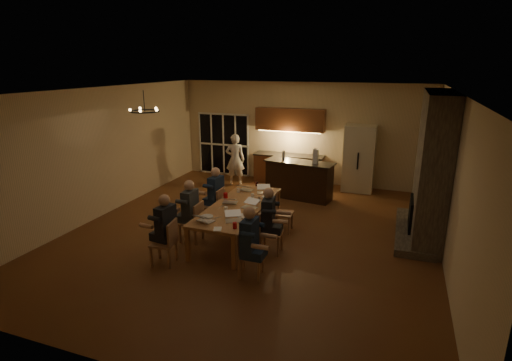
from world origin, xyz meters
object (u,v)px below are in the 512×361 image
object	(u,v)px
standing_person	(235,160)
person_left_far	(216,195)
laptop_e	(246,186)
refrigerator	(359,158)
laptop_b	(234,216)
plate_far	(266,197)
person_right_near	(250,244)
chair_left_far	(214,206)
chair_right_near	(251,254)
person_right_mid	(268,220)
laptop_f	(264,188)
plate_near	(244,216)
bar_bottle	(284,155)
bar_blender	(316,156)
laptop_c	(230,198)
dining_table	(239,221)
redcup_mid	(226,195)
can_cola	(257,184)
laptop_d	(249,203)
redcup_near	(235,225)
bar_island	(299,180)
chair_left_near	(163,243)
person_left_near	(166,229)
mug_mid	(253,196)
chair_left_mid	(191,222)
laptop_a	(206,216)
chair_right_far	(283,213)
person_left_mid	(190,211)
chandelier	(145,111)
chair_right_mid	(271,232)
mug_front	(226,209)
can_silver	(227,214)

from	to	relation	value
standing_person	person_left_far	bearing A→B (deg)	88.59
laptop_e	refrigerator	bearing A→B (deg)	-120.13
laptop_b	plate_far	bearing A→B (deg)	55.71
person_right_near	standing_person	world-z (taller)	standing_person
chair_left_far	standing_person	world-z (taller)	standing_person
chair_right_near	person_right_mid	xyz separation A→B (m)	(-0.02, 1.06, 0.24)
person_left_far	laptop_f	distance (m)	1.16
plate_near	person_left_far	bearing A→B (deg)	134.68
bar_bottle	bar_blender	world-z (taller)	bar_blender
laptop_e	laptop_c	bearing A→B (deg)	94.53
refrigerator	dining_table	bearing A→B (deg)	-115.73
redcup_mid	can_cola	bearing A→B (deg)	71.83
refrigerator	can_cola	world-z (taller)	refrigerator
laptop_c	laptop_d	size ratio (longest dim) A/B	1.00
refrigerator	redcup_near	xyz separation A→B (m)	(-1.68, -5.62, -0.19)
bar_island	person_left_far	size ratio (longest dim) A/B	1.42
person_right_mid	bar_bottle	distance (m)	3.82
refrigerator	chair_left_near	world-z (taller)	refrigerator
person_left_near	mug_mid	world-z (taller)	person_left_near
chair_left_mid	standing_person	size ratio (longest dim) A/B	0.54
laptop_a	laptop_b	bearing A→B (deg)	-143.20
chair_right_far	person_left_near	size ratio (longest dim) A/B	0.64
chair_left_near	person_right_near	bearing A→B (deg)	82.24
can_cola	person_left_far	bearing A→B (deg)	-130.96
person_left_mid	can_cola	distance (m)	2.17
chair_right_far	refrigerator	bearing A→B (deg)	-22.68
laptop_f	can_cola	distance (m)	0.58
laptop_c	redcup_mid	bearing A→B (deg)	-60.72
dining_table	bar_blender	distance (m)	3.31
person_right_near	laptop_d	xyz separation A→B (m)	(-0.59, 1.54, 0.17)
can_cola	bar_blender	bearing A→B (deg)	52.55
chandelier	chair_right_mid	bearing A→B (deg)	-3.92
person_right_near	bar_blender	size ratio (longest dim) A/B	3.35
bar_island	chandelier	distance (m)	4.82
chandelier	laptop_f	xyz separation A→B (m)	(2.29, 1.29, -1.89)
mug_mid	chair_left_mid	bearing A→B (deg)	-131.86
dining_table	chandelier	size ratio (longest dim) A/B	4.65
mug_front	plate_far	size ratio (longest dim) A/B	0.44
redcup_mid	laptop_a	bearing A→B (deg)	-81.42
chair_right_mid	chair_right_far	world-z (taller)	same
chair_left_near	person_right_near	distance (m)	1.77
person_left_near	person_right_mid	distance (m)	2.03
person_left_far	mug_mid	xyz separation A→B (m)	(0.96, -0.05, 0.11)
person_left_far	mug_mid	size ratio (longest dim) A/B	13.80
chandelier	laptop_f	distance (m)	3.24
refrigerator	person_right_mid	xyz separation A→B (m)	(-1.26, -4.87, -0.31)
bar_bottle	person_right_mid	bearing A→B (deg)	-78.34
mug_front	redcup_mid	xyz separation A→B (m)	(-0.37, 0.80, 0.01)
chair_right_mid	can_silver	distance (m)	0.97
laptop_c	plate_near	bearing A→B (deg)	120.17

